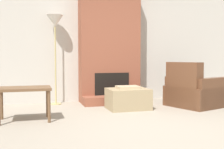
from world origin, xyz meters
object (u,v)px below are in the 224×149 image
object	(u,v)px
side_table	(25,92)
floor_lamp_left	(55,26)
ottoman	(128,98)
armchair	(195,93)

from	to	relation	value
side_table	floor_lamp_left	xyz separation A→B (m)	(0.59, 1.45, 1.17)
floor_lamp_left	side_table	bearing A→B (deg)	-112.01
ottoman	armchair	bearing A→B (deg)	-3.35
floor_lamp_left	ottoman	bearing A→B (deg)	-36.81
ottoman	floor_lamp_left	distance (m)	2.11
ottoman	floor_lamp_left	size ratio (longest dim) A/B	0.41
armchair	side_table	distance (m)	3.25
ottoman	armchair	world-z (taller)	armchair
ottoman	armchair	distance (m)	1.39
armchair	side_table	world-z (taller)	armchair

